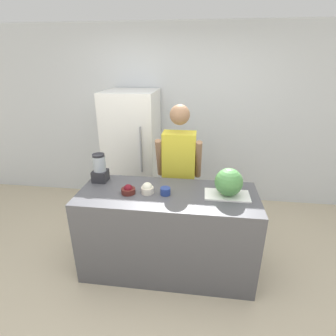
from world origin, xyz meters
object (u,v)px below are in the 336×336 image
(refrigerator, at_px, (133,152))
(blender, at_px, (100,169))
(bowl_cherries, at_px, (128,190))
(bowl_cream, at_px, (147,189))
(person, at_px, (179,175))
(bowl_small_blue, at_px, (165,191))
(watermelon, at_px, (229,182))

(refrigerator, distance_m, blender, 1.10)
(bowl_cherries, distance_m, bowl_cream, 0.19)
(person, bearing_deg, refrigerator, 135.38)
(bowl_small_blue, height_order, blender, blender)
(bowl_cream, height_order, blender, blender)
(bowl_cream, xyz_separation_m, blender, (-0.55, 0.21, 0.09))
(watermelon, bearing_deg, person, 134.40)
(person, height_order, bowl_cream, person)
(watermelon, xyz_separation_m, bowl_small_blue, (-0.59, -0.05, -0.11))
(person, distance_m, watermelon, 0.76)
(person, height_order, bowl_small_blue, person)
(watermelon, relative_size, blender, 0.86)
(refrigerator, xyz_separation_m, person, (0.73, -0.72, 0.00))
(refrigerator, relative_size, person, 1.03)
(bowl_cherries, bearing_deg, person, 53.66)
(bowl_small_blue, bearing_deg, refrigerator, 116.73)
(watermelon, distance_m, bowl_cream, 0.78)
(refrigerator, height_order, bowl_small_blue, refrigerator)
(bowl_cream, relative_size, bowl_small_blue, 1.25)
(bowl_cherries, bearing_deg, refrigerator, 102.47)
(bowl_cherries, bearing_deg, bowl_cream, 8.51)
(bowl_cream, bearing_deg, refrigerator, 110.22)
(watermelon, relative_size, bowl_cream, 2.16)
(blender, bearing_deg, bowl_cream, -20.72)
(refrigerator, relative_size, bowl_cherries, 12.68)
(refrigerator, height_order, bowl_cream, refrigerator)
(watermelon, height_order, blender, blender)
(bowl_small_blue, distance_m, blender, 0.77)
(bowl_cream, relative_size, blender, 0.40)
(person, distance_m, blender, 0.90)
(refrigerator, xyz_separation_m, watermelon, (1.24, -1.24, 0.19))
(bowl_cream, bearing_deg, watermelon, 3.19)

